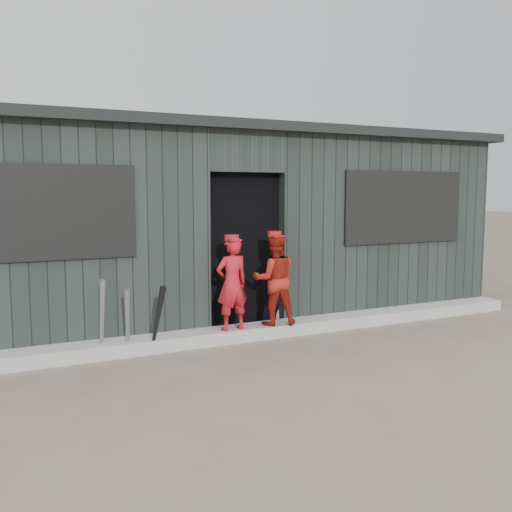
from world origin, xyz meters
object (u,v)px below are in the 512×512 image
player_grey_back (282,280)px  bat_left (127,322)px  player_red_left (232,284)px  player_red_right (274,279)px  dugout (205,225)px  bat_right (157,320)px  bat_mid (102,319)px

player_grey_back → bat_left: bearing=17.2°
bat_left → player_grey_back: (2.20, 0.56, 0.23)m
player_red_left → player_red_right: size_ratio=0.98×
player_red_right → bat_left: bearing=16.8°
player_red_left → dugout: size_ratio=0.13×
bat_left → bat_right: (0.30, -0.12, 0.01)m
player_grey_back → bat_mid: bearing=15.1°
player_red_left → player_grey_back: (0.96, 0.53, -0.09)m
bat_right → player_grey_back: size_ratio=0.65×
player_red_right → bat_mid: bearing=15.8°
bat_mid → player_red_left: 1.52m
bat_mid → player_red_left: size_ratio=0.79×
player_grey_back → dugout: dugout is taller
player_red_left → dugout: bearing=-105.8°
bat_mid → player_red_right: player_red_right is taller
bat_mid → player_grey_back: size_ratio=0.71×
player_red_right → dugout: bearing=-67.1°
bat_right → player_grey_back: player_grey_back is taller
bat_left → player_red_left: size_ratio=0.68×
bat_mid → player_red_right: size_ratio=0.77×
bat_right → player_red_left: bearing=8.3°
bat_left → player_red_left: (1.24, 0.02, 0.32)m
bat_mid → bat_right: bearing=-14.4°
bat_left → player_red_left: 1.28m
player_red_right → player_red_left: bearing=18.1°
bat_left → player_red_right: 1.84m
player_red_right → player_grey_back: bearing=-112.2°
bat_right → player_red_right: size_ratio=0.71×
dugout → player_red_right: bearing=-82.3°
bat_left → bat_mid: 0.27m
dugout → player_red_left: bearing=-101.0°
bat_right → dugout: dugout is taller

